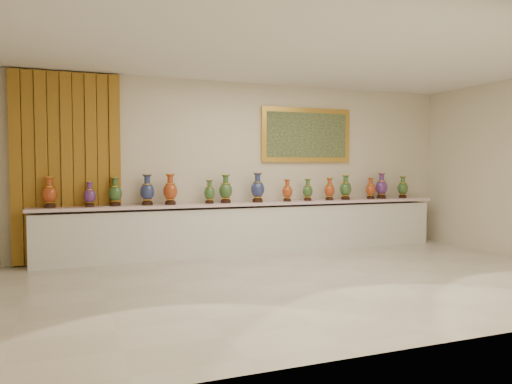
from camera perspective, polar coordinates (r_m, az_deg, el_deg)
ground at (r=6.80m, az=6.59°, el=-10.03°), size 8.00×8.00×0.00m
room at (r=8.33m, az=-16.19°, el=3.32°), size 8.00×8.00×8.00m
counter at (r=8.77m, az=-0.37°, el=-4.18°), size 7.28×0.48×0.90m
vase_0 at (r=8.14m, az=-22.53°, el=-0.19°), size 0.29×0.29×0.47m
vase_1 at (r=8.13m, az=-18.48°, el=-0.37°), size 0.24×0.24×0.39m
vase_2 at (r=8.19m, az=-15.79°, el=-0.10°), size 0.27×0.27×0.46m
vase_3 at (r=8.24m, az=-12.32°, el=0.09°), size 0.27×0.27×0.50m
vase_4 at (r=8.26m, az=-9.77°, el=0.14°), size 0.29×0.29×0.50m
vase_5 at (r=8.43m, az=-5.35°, el=-0.10°), size 0.21×0.21×0.40m
vase_6 at (r=8.52m, az=-3.48°, el=0.20°), size 0.23×0.23×0.49m
vase_7 at (r=8.68m, az=0.19°, el=0.35°), size 0.29×0.29×0.52m
vase_8 at (r=8.90m, az=3.58°, el=0.06°), size 0.21×0.21×0.39m
vase_9 at (r=9.12m, az=5.92°, el=0.14°), size 0.19×0.19×0.40m
vase_10 at (r=9.30m, az=8.40°, el=0.22°), size 0.21×0.21×0.42m
vase_11 at (r=9.48m, az=10.20°, el=0.39°), size 0.29×0.29×0.46m
vase_12 at (r=9.81m, az=12.97°, el=0.30°), size 0.25×0.25×0.41m
vase_13 at (r=9.97m, az=14.15°, el=0.56°), size 0.24×0.24×0.50m
vase_14 at (r=10.26m, az=16.43°, el=0.43°), size 0.25×0.25×0.43m
label_card at (r=8.03m, az=-16.73°, el=-1.63°), size 0.10×0.06×0.00m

